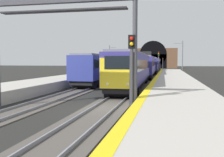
% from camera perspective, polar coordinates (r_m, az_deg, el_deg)
% --- Properties ---
extents(ground_plane, '(320.00, 320.00, 0.00)m').
position_cam_1_polar(ground_plane, '(16.59, -1.68, -6.76)').
color(ground_plane, black).
extents(platform_right, '(112.00, 4.88, 0.95)m').
position_cam_1_polar(platform_right, '(16.07, 14.72, -5.50)').
color(platform_right, '#ADA89E').
rests_on(platform_right, ground_plane).
extents(platform_right_edge_strip, '(112.00, 0.50, 0.01)m').
position_cam_1_polar(platform_right_edge_strip, '(16.05, 6.91, -3.68)').
color(platform_right_edge_strip, yellow).
rests_on(platform_right_edge_strip, platform_right).
extents(track_main_line, '(160.00, 2.80, 0.21)m').
position_cam_1_polar(track_main_line, '(16.58, -1.68, -6.62)').
color(track_main_line, '#4C4742').
rests_on(track_main_line, ground_plane).
extents(track_adjacent_line, '(160.00, 2.60, 0.21)m').
position_cam_1_polar(track_adjacent_line, '(18.34, -16.74, -5.77)').
color(track_adjacent_line, '#4C4742').
rests_on(track_adjacent_line, ground_plane).
extents(train_main_approaching, '(79.58, 3.24, 4.87)m').
position_cam_1_polar(train_main_approaching, '(58.95, 8.24, 2.97)').
color(train_main_approaching, navy).
rests_on(train_main_approaching, ground_plane).
extents(train_adjacent_platform, '(60.51, 3.08, 3.88)m').
position_cam_1_polar(train_adjacent_platform, '(56.21, 3.05, 2.91)').
color(train_adjacent_platform, navy).
rests_on(train_adjacent_platform, ground_plane).
extents(railway_signal_near, '(0.39, 0.38, 4.47)m').
position_cam_1_polar(railway_signal_near, '(14.44, 4.33, 2.26)').
color(railway_signal_near, '#38383D').
rests_on(railway_signal_near, ground_plane).
extents(railway_signal_mid, '(0.39, 0.38, 5.17)m').
position_cam_1_polar(railway_signal_mid, '(58.22, 10.11, 3.79)').
color(railway_signal_mid, '#4C4C54').
rests_on(railway_signal_mid, ground_plane).
extents(railway_signal_far, '(0.39, 0.38, 4.47)m').
position_cam_1_polar(railway_signal_far, '(110.85, 11.01, 3.48)').
color(railway_signal_far, '#38383D').
rests_on(railway_signal_far, ground_plane).
extents(overhead_signal_gantry, '(0.70, 9.19, 6.88)m').
position_cam_1_polar(overhead_signal_gantry, '(16.44, -10.88, 11.48)').
color(overhead_signal_gantry, '#3F3F47').
rests_on(overhead_signal_gantry, ground_plane).
extents(tunnel_portal, '(2.50, 21.06, 12.09)m').
position_cam_1_polar(tunnel_portal, '(117.99, 8.95, 4.39)').
color(tunnel_portal, brown).
rests_on(tunnel_portal, ground_plane).
extents(catenary_mast_near, '(0.22, 2.22, 8.15)m').
position_cam_1_polar(catenary_mast_near, '(67.97, 15.06, 4.60)').
color(catenary_mast_near, '#595B60').
rests_on(catenary_mast_near, ground_plane).
extents(catenary_mast_far, '(0.22, 1.96, 7.58)m').
position_cam_1_polar(catenary_mast_far, '(74.80, -0.52, 4.41)').
color(catenary_mast_far, '#595B60').
rests_on(catenary_mast_far, ground_plane).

